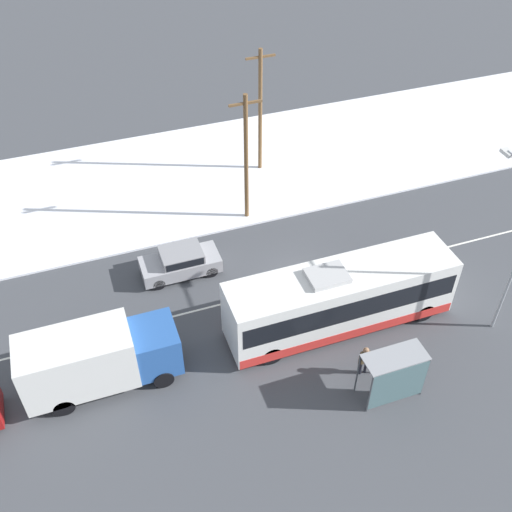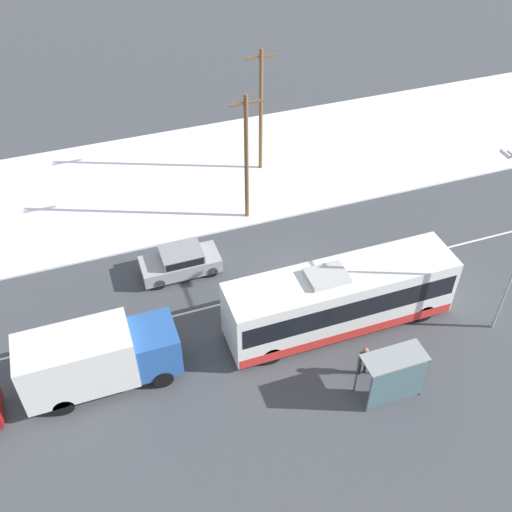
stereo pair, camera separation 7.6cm
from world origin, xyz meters
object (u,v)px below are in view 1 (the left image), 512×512
at_px(city_bus, 340,298).
at_px(sedan_car, 181,261).
at_px(bus_shelter, 396,373).
at_px(utility_pole_snowlot, 260,110).
at_px(pedestrian_at_stop, 365,358).
at_px(box_truck, 97,358).
at_px(utility_pole_roadside, 246,158).

height_order(city_bus, sedan_car, city_bus).
relative_size(sedan_car, bus_shelter, 1.53).
bearing_deg(utility_pole_snowlot, city_bus, -94.35).
bearing_deg(bus_shelter, city_bus, 94.23).
distance_m(sedan_car, utility_pole_snowlot, 11.26).
relative_size(bus_shelter, utility_pole_snowlot, 0.33).
bearing_deg(utility_pole_snowlot, bus_shelter, -92.22).
relative_size(pedestrian_at_stop, bus_shelter, 0.62).
height_order(city_bus, pedestrian_at_stop, city_bus).
relative_size(city_bus, bus_shelter, 4.05).
xyz_separation_m(box_truck, sedan_car, (5.01, 5.76, -0.91)).
bearing_deg(utility_pole_roadside, box_truck, -136.99).
bearing_deg(box_truck, sedan_car, 49.01).
bearing_deg(box_truck, utility_pole_roadside, 43.01).
height_order(city_bus, utility_pole_snowlot, utility_pole_snowlot).
xyz_separation_m(city_bus, box_truck, (-11.18, 0.25, -0.01)).
relative_size(sedan_car, utility_pole_snowlot, 0.51).
distance_m(city_bus, utility_pole_roadside, 9.77).
bearing_deg(bus_shelter, utility_pole_roadside, 97.10).
distance_m(city_bus, box_truck, 11.19).
xyz_separation_m(pedestrian_at_stop, bus_shelter, (0.55, -1.57, 0.65)).
height_order(pedestrian_at_stop, utility_pole_snowlot, utility_pole_snowlot).
height_order(box_truck, sedan_car, box_truck).
height_order(box_truck, utility_pole_snowlot, utility_pole_snowlot).
bearing_deg(pedestrian_at_stop, box_truck, 163.29).
distance_m(sedan_car, utility_pole_roadside, 6.70).
relative_size(city_bus, pedestrian_at_stop, 6.50).
bearing_deg(box_truck, utility_pole_snowlot, 48.20).
height_order(bus_shelter, utility_pole_roadside, utility_pole_roadside).
bearing_deg(pedestrian_at_stop, utility_pole_snowlot, 85.73).
bearing_deg(utility_pole_snowlot, sedan_car, -132.38).
relative_size(sedan_car, utility_pole_roadside, 0.53).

